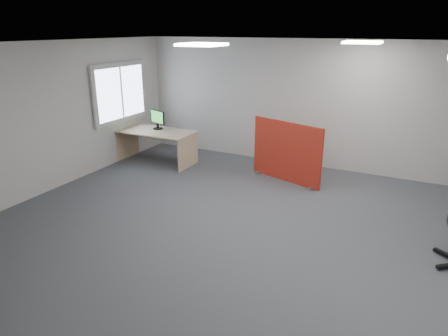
% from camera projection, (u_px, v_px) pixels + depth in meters
% --- Properties ---
extents(floor, '(9.00, 9.00, 0.00)m').
position_uv_depth(floor, '(279.00, 241.00, 5.76)').
color(floor, '#56595E').
rests_on(floor, ground).
extents(ceiling, '(9.00, 7.00, 0.02)m').
position_uv_depth(ceiling, '(289.00, 46.00, 4.86)').
color(ceiling, white).
rests_on(ceiling, wall_back).
extents(wall_back, '(9.00, 0.02, 2.70)m').
position_uv_depth(wall_back, '(338.00, 107.00, 8.26)').
color(wall_back, silver).
rests_on(wall_back, floor).
extents(wall_front, '(9.00, 0.02, 2.70)m').
position_uv_depth(wall_front, '(93.00, 308.00, 2.35)').
color(wall_front, silver).
rests_on(wall_front, floor).
extents(wall_left, '(0.02, 7.00, 2.70)m').
position_uv_depth(wall_left, '(45.00, 119.00, 7.20)').
color(wall_left, silver).
rests_on(wall_left, floor).
extents(window, '(0.06, 1.70, 1.30)m').
position_uv_depth(window, '(121.00, 93.00, 8.79)').
color(window, white).
rests_on(window, wall_left).
extents(ceiling_lights, '(4.10, 4.10, 0.04)m').
position_uv_depth(ceiling_lights, '(328.00, 47.00, 5.29)').
color(ceiling_lights, white).
rests_on(ceiling_lights, ceiling).
extents(red_divider, '(1.53, 0.54, 1.19)m').
position_uv_depth(red_divider, '(286.00, 152.00, 7.85)').
color(red_divider, '#AA2316').
rests_on(red_divider, floor).
extents(second_desk, '(1.73, 0.86, 0.73)m').
position_uv_depth(second_desk, '(157.00, 138.00, 8.99)').
color(second_desk, beige).
rests_on(second_desk, floor).
extents(monitor_second, '(0.46, 0.22, 0.43)m').
position_uv_depth(monitor_second, '(157.00, 119.00, 8.97)').
color(monitor_second, black).
rests_on(monitor_second, second_desk).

